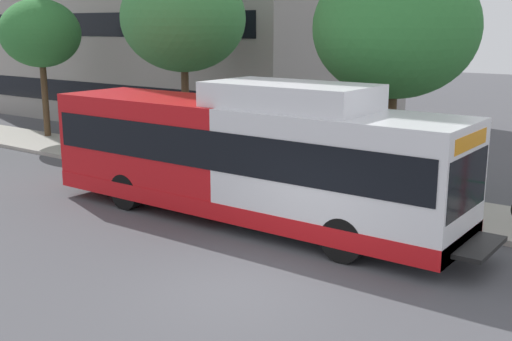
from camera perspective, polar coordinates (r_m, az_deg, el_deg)
ground_plane at (r=18.12m, az=-21.44°, el=-3.91°), size 120.00×120.00×0.00m
sidewalk_curb at (r=21.16m, az=-2.28°, el=-0.46°), size 3.00×56.00×0.14m
transit_bus at (r=16.17m, az=-1.02°, el=1.28°), size 2.58×12.25×3.65m
street_tree_near_stop at (r=18.80m, az=12.50°, el=12.45°), size 4.73×4.73×6.79m
street_tree_mid_block at (r=23.51m, az=-6.58°, el=13.46°), size 4.51×4.51×7.01m
street_tree_far_block at (r=29.57m, az=-18.90°, el=11.62°), size 3.47×3.47×5.99m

